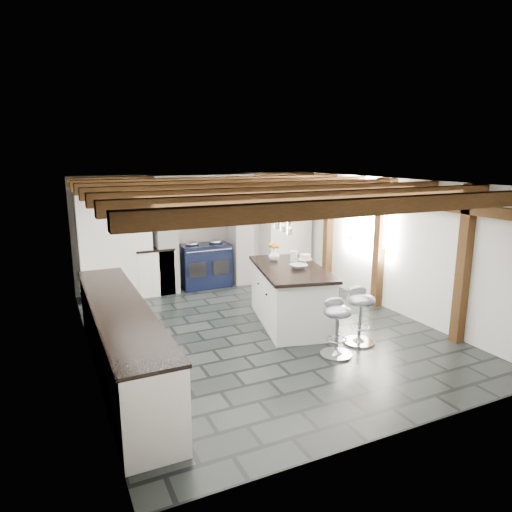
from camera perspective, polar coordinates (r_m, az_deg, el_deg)
name	(u,v)px	position (r m, az deg, el deg)	size (l,w,h in m)	color
ground	(261,330)	(7.22, 0.64, -9.26)	(6.00, 6.00, 0.00)	black
room_shell	(194,250)	(7.97, -7.76, 0.73)	(6.00, 6.03, 6.00)	white
range_cooker	(205,265)	(9.45, -6.45, -1.07)	(1.00, 0.63, 0.99)	black
kitchen_island	(290,295)	(7.39, 4.29, -4.83)	(1.40, 2.07, 1.25)	white
bar_stool_near	(360,309)	(6.76, 12.88, -6.44)	(0.52, 0.52, 0.84)	silver
bar_stool_far	(337,321)	(6.29, 10.10, -7.96)	(0.49, 0.49, 0.81)	silver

